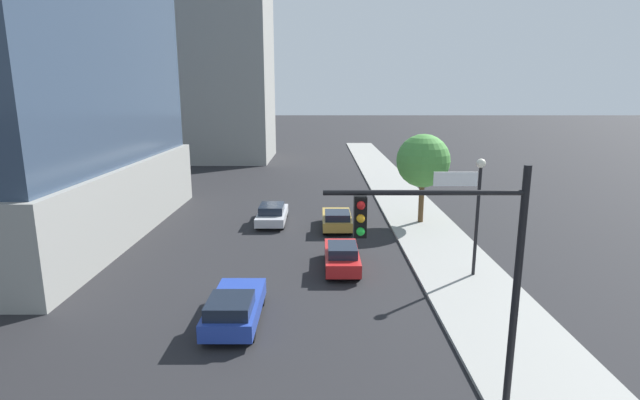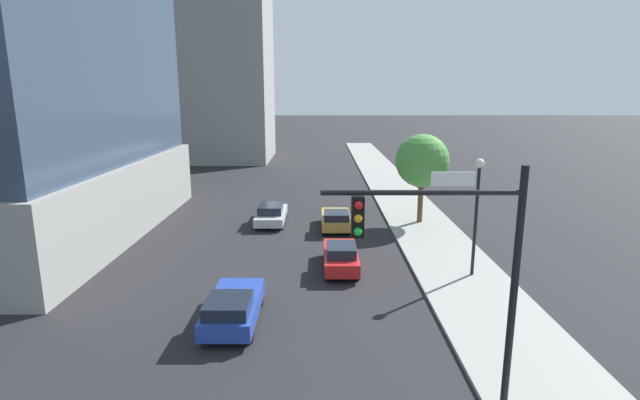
% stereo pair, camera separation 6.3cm
% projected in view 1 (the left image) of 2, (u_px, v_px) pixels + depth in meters
% --- Properties ---
extents(sidewalk, '(4.51, 120.00, 0.15)m').
position_uv_depth(sidewalk, '(437.00, 244.00, 28.69)').
color(sidewalk, gray).
rests_on(sidewalk, ground).
extents(construction_building, '(17.15, 19.96, 35.33)m').
position_uv_depth(construction_building, '(216.00, 41.00, 63.52)').
color(construction_building, gray).
rests_on(construction_building, ground).
extents(traffic_light_pole, '(5.21, 0.48, 6.97)m').
position_uv_depth(traffic_light_pole, '(454.00, 252.00, 12.43)').
color(traffic_light_pole, black).
rests_on(traffic_light_pole, sidewalk).
extents(street_lamp, '(0.44, 0.44, 5.75)m').
position_uv_depth(street_lamp, '(477.00, 200.00, 22.89)').
color(street_lamp, black).
rests_on(street_lamp, sidewalk).
extents(street_tree, '(3.63, 3.63, 6.09)m').
position_uv_depth(street_tree, '(422.00, 161.00, 32.60)').
color(street_tree, brown).
rests_on(street_tree, sidewalk).
extents(car_gold, '(1.90, 4.42, 1.37)m').
position_uv_depth(car_gold, '(336.00, 219.00, 32.06)').
color(car_gold, '#AD8938').
rests_on(car_gold, ground).
extents(car_silver, '(1.92, 4.76, 1.37)m').
position_uv_depth(car_silver, '(271.00, 214.00, 33.51)').
color(car_silver, '#B7B7BC').
rests_on(car_silver, ground).
extents(car_blue, '(1.94, 4.51, 1.44)m').
position_uv_depth(car_blue, '(233.00, 307.00, 18.72)').
color(car_blue, '#233D9E').
rests_on(car_blue, ground).
extents(car_red, '(1.73, 4.43, 1.43)m').
position_uv_depth(car_red, '(341.00, 256.00, 24.69)').
color(car_red, red).
rests_on(car_red, ground).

